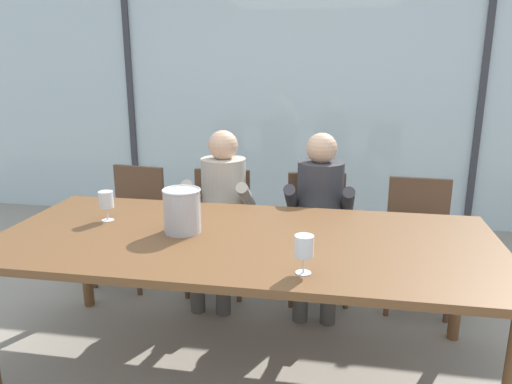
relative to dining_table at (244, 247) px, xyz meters
The scene contains 15 objects.
ground 1.22m from the dining_table, 90.00° to the left, with size 14.00×14.00×0.00m, color #9E9384.
window_glass_panel 2.70m from the dining_table, 90.00° to the left, with size 7.82×0.03×2.60m, color silver.
window_mullion_left 3.20m from the dining_table, 123.99° to the left, with size 0.06×0.06×2.60m, color #38383D.
window_mullion_right 3.20m from the dining_table, 56.01° to the left, with size 0.06×0.06×2.60m, color #38383D.
hillside_vineyard 6.67m from the dining_table, 90.00° to the left, with size 13.82×2.40×1.53m, color #477A38.
dining_table is the anchor object (origin of this frame).
chair_near_curtain 1.48m from the dining_table, 137.17° to the left, with size 0.49×0.49×0.87m.
chair_left_of_center 1.09m from the dining_table, 111.29° to the left, with size 0.46×0.46×0.87m.
chair_center 1.08m from the dining_table, 71.82° to the left, with size 0.50×0.50×0.87m.
chair_right_of_center 1.43m from the dining_table, 43.34° to the left, with size 0.46×0.46×0.87m.
person_beige_jumper 0.92m from the dining_table, 111.70° to the left, with size 0.46×0.61×1.19m.
person_charcoal_jacket 0.92m from the dining_table, 67.74° to the left, with size 0.46×0.61×1.19m.
ice_bucket_primary 0.39m from the dining_table, behind, with size 0.21×0.21×0.24m.
wine_glass_by_left_taster 0.55m from the dining_table, 49.20° to the right, with size 0.08×0.08×0.17m.
wine_glass_near_bucket 0.86m from the dining_table, behind, with size 0.08×0.08×0.17m.
Camera 1 is at (0.48, -2.35, 1.66)m, focal length 34.12 mm.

